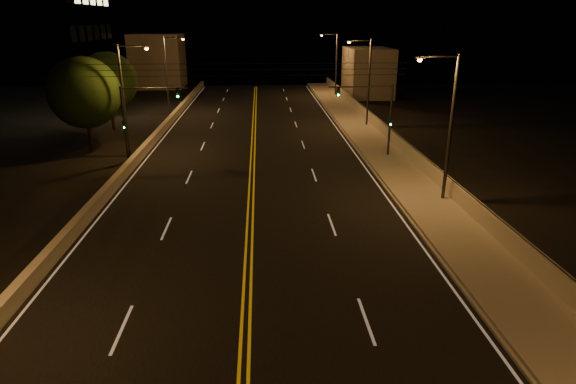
{
  "coord_description": "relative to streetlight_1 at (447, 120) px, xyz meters",
  "views": [
    {
      "loc": [
        0.69,
        -4.62,
        10.61
      ],
      "look_at": [
        2.0,
        18.0,
        2.5
      ],
      "focal_mm": 30.0,
      "sensor_mm": 36.0,
      "label": 1
    }
  ],
  "objects": [
    {
      "name": "road",
      "position": [
        -11.51,
        -2.5,
        -5.13
      ],
      "size": [
        18.0,
        120.0,
        0.02
      ],
      "primitive_type": "cube",
      "color": "black",
      "rests_on": "ground"
    },
    {
      "name": "sidewalk",
      "position": [
        -0.71,
        -2.5,
        -4.99
      ],
      "size": [
        3.6,
        120.0,
        0.3
      ],
      "primitive_type": "cube",
      "color": "gray",
      "rests_on": "ground"
    },
    {
      "name": "curb",
      "position": [
        -2.58,
        -2.5,
        -5.07
      ],
      "size": [
        0.14,
        120.0,
        0.15
      ],
      "primitive_type": "cube",
      "color": "gray",
      "rests_on": "ground"
    },
    {
      "name": "parapet_wall",
      "position": [
        0.94,
        -2.5,
        -4.34
      ],
      "size": [
        0.3,
        120.0,
        1.0
      ],
      "primitive_type": "cube",
      "color": "#AEA591",
      "rests_on": "sidewalk"
    },
    {
      "name": "jersey_barrier",
      "position": [
        -20.61,
        -2.5,
        -4.76
      ],
      "size": [
        0.45,
        120.0,
        0.78
      ],
      "primitive_type": "cube",
      "color": "#AEA591",
      "rests_on": "ground"
    },
    {
      "name": "distant_building_right",
      "position": [
        4.99,
        44.29,
        -1.71
      ],
      "size": [
        6.0,
        10.0,
        6.86
      ],
      "primitive_type": "cube",
      "color": "gray",
      "rests_on": "ground"
    },
    {
      "name": "distant_building_left",
      "position": [
        -27.51,
        56.05,
        -0.87
      ],
      "size": [
        8.0,
        8.0,
        8.55
      ],
      "primitive_type": "cube",
      "color": "gray",
      "rests_on": "ground"
    },
    {
      "name": "parapet_rail",
      "position": [
        0.94,
        -2.5,
        -3.81
      ],
      "size": [
        0.06,
        120.0,
        0.06
      ],
      "primitive_type": "cylinder",
      "rotation": [
        1.57,
        0.0,
        0.0
      ],
      "color": "black",
      "rests_on": "parapet_wall"
    },
    {
      "name": "lane_markings",
      "position": [
        -11.51,
        -2.57,
        -5.12
      ],
      "size": [
        17.32,
        116.0,
        0.0
      ],
      "color": "silver",
      "rests_on": "road"
    },
    {
      "name": "streetlight_1",
      "position": [
        0.0,
        0.0,
        0.0
      ],
      "size": [
        2.55,
        0.28,
        8.88
      ],
      "color": "#2D2D33",
      "rests_on": "ground"
    },
    {
      "name": "streetlight_2",
      "position": [
        0.0,
        22.15,
        0.0
      ],
      "size": [
        2.55,
        0.28,
        8.88
      ],
      "color": "#2D2D33",
      "rests_on": "ground"
    },
    {
      "name": "streetlight_3",
      "position": [
        0.0,
        44.01,
        0.0
      ],
      "size": [
        2.55,
        0.28,
        8.88
      ],
      "color": "#2D2D33",
      "rests_on": "ground"
    },
    {
      "name": "streetlight_5",
      "position": [
        -21.43,
        12.17,
        0.0
      ],
      "size": [
        2.55,
        0.28,
        8.88
      ],
      "color": "#2D2D33",
      "rests_on": "ground"
    },
    {
      "name": "streetlight_6",
      "position": [
        -21.43,
        31.17,
        0.0
      ],
      "size": [
        2.55,
        0.28,
        8.88
      ],
      "color": "#2D2D33",
      "rests_on": "ground"
    },
    {
      "name": "traffic_signal_right",
      "position": [
        -1.53,
        10.22,
        -1.36
      ],
      "size": [
        5.11,
        0.31,
        5.95
      ],
      "color": "#2D2D33",
      "rests_on": "ground"
    },
    {
      "name": "traffic_signal_left",
      "position": [
        -20.3,
        10.22,
        -1.36
      ],
      "size": [
        5.11,
        0.31,
        5.95
      ],
      "color": "#2D2D33",
      "rests_on": "ground"
    },
    {
      "name": "overhead_wires",
      "position": [
        -11.51,
        7.0,
        2.26
      ],
      "size": [
        22.0,
        0.03,
        0.83
      ],
      "color": "black"
    },
    {
      "name": "tree_0",
      "position": [
        -25.24,
        13.69,
        -0.16
      ],
      "size": [
        5.84,
        5.84,
        7.91
      ],
      "color": "black",
      "rests_on": "ground"
    },
    {
      "name": "tree_1",
      "position": [
        -25.96,
        22.84,
        -0.28
      ],
      "size": [
        5.7,
        5.7,
        7.72
      ],
      "color": "black",
      "rests_on": "ground"
    }
  ]
}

